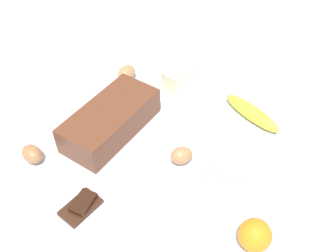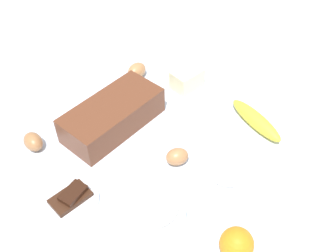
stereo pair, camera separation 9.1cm
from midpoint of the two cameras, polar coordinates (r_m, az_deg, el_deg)
The scene contains 11 objects.
ground_plane at distance 1.08m, azimuth -2.41°, elevation -1.97°, with size 2.40×2.40×0.02m, color silver.
loaf_pan at distance 1.08m, azimuth -10.64°, elevation 0.79°, with size 0.30×0.18×0.08m.
flour_bowl at distance 0.89m, azimuth -3.28°, elevation -12.04°, with size 0.15×0.15×0.07m.
sugar_bowl at distance 0.97m, azimuth 6.72°, elevation -6.13°, with size 0.14×0.14×0.07m.
banana at distance 1.13m, azimuth 9.65°, elevation 1.79°, with size 0.19×0.04×0.04m, color yellow.
orange_fruit at distance 0.87m, azimuth 9.30°, elevation -15.33°, with size 0.07×0.07×0.07m, color orange.
butter_block at distance 1.22m, azimuth -0.71°, elevation 6.82°, with size 0.09×0.06×0.06m, color #F4EDB2.
egg_near_butter at distance 1.08m, azimuth -21.19°, elevation -3.89°, with size 0.05×0.05×0.06m, color #A26D42.
egg_beside_bowl at distance 1.25m, azimuth -8.07°, elevation 7.37°, with size 0.05×0.05×0.07m, color #B97D4C.
egg_loose at distance 1.00m, azimuth -0.66°, elevation -4.37°, with size 0.04×0.04×0.06m, color #B77C4B.
chocolate_plate at distance 0.95m, azimuth -15.05°, elevation -11.49°, with size 0.13×0.13×0.03m.
Camera 1 is at (-0.68, -0.29, 0.78)m, focal length 42.61 mm.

